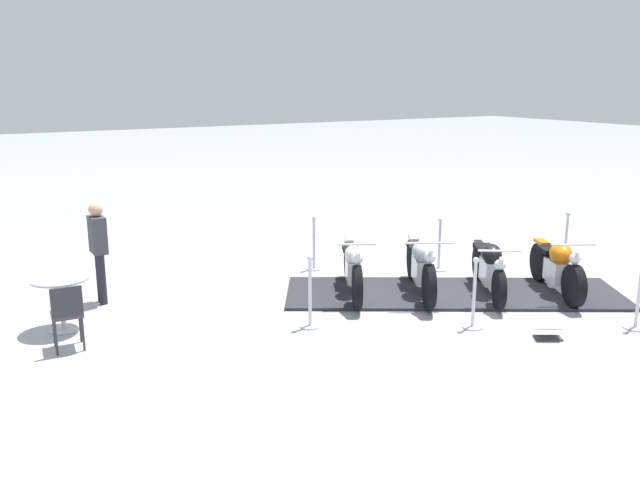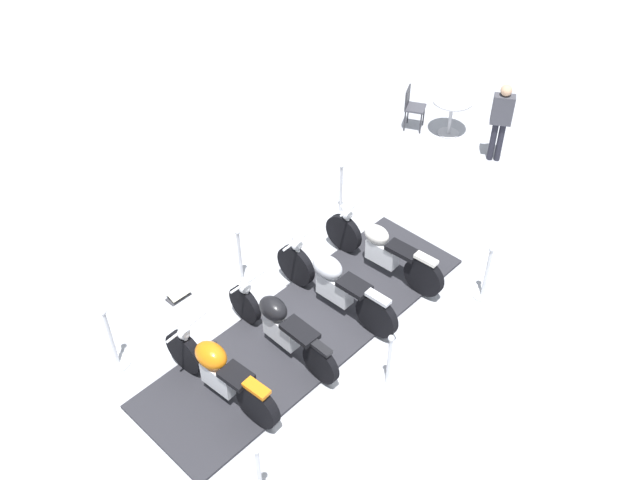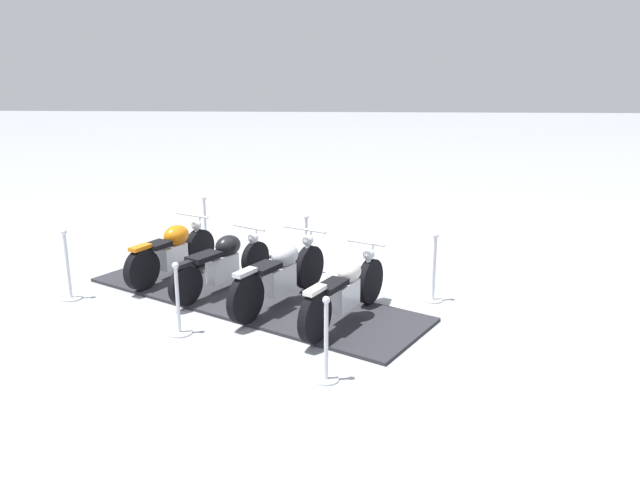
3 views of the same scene
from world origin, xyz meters
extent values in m
plane|color=#A8AAB2|center=(0.00, 0.00, 0.00)|extent=(80.00, 80.00, 0.00)
cube|color=#28282D|center=(0.00, 0.00, 0.02)|extent=(4.31, 5.69, 0.05)
cylinder|color=black|center=(0.16, 1.84, 0.39)|extent=(0.66, 0.42, 0.69)
cylinder|color=black|center=(1.58, 1.09, 0.39)|extent=(0.66, 0.42, 0.69)
cube|color=silver|center=(0.87, 1.47, 0.42)|extent=(0.58, 0.44, 0.37)
ellipsoid|color=silver|center=(0.75, 1.53, 0.74)|extent=(0.53, 0.47, 0.30)
cube|color=black|center=(1.20, 1.29, 0.69)|extent=(0.59, 0.48, 0.08)
cube|color=silver|center=(1.58, 1.09, 0.76)|extent=(0.40, 0.30, 0.06)
cylinder|color=silver|center=(0.23, 1.80, 0.68)|extent=(0.30, 0.20, 0.58)
cylinder|color=silver|center=(0.30, 1.77, 1.03)|extent=(0.31, 0.55, 0.04)
sphere|color=silver|center=(0.21, 1.81, 0.83)|extent=(0.18, 0.18, 0.18)
cylinder|color=black|center=(-0.42, 0.88, 0.40)|extent=(0.68, 0.45, 0.71)
cylinder|color=black|center=(1.00, 0.10, 0.40)|extent=(0.68, 0.45, 0.71)
cube|color=silver|center=(0.29, 0.49, 0.44)|extent=(0.62, 0.47, 0.40)
ellipsoid|color=#B7BAC1|center=(0.16, 0.56, 0.79)|extent=(0.62, 0.55, 0.35)
cube|color=black|center=(0.62, 0.31, 0.74)|extent=(0.58, 0.51, 0.08)
cube|color=#B7BAC1|center=(1.00, 0.10, 0.79)|extent=(0.41, 0.31, 0.06)
cylinder|color=silver|center=(-0.36, 0.85, 0.71)|extent=(0.26, 0.19, 0.61)
cylinder|color=silver|center=(-0.31, 0.82, 1.07)|extent=(0.41, 0.71, 0.04)
sphere|color=silver|center=(-0.39, 0.87, 0.87)|extent=(0.18, 0.18, 0.18)
cylinder|color=black|center=(-0.97, -0.07, 0.36)|extent=(0.58, 0.41, 0.62)
cylinder|color=black|center=(0.39, -0.91, 0.36)|extent=(0.58, 0.41, 0.62)
cube|color=silver|center=(-0.29, -0.49, 0.42)|extent=(0.59, 0.47, 0.40)
ellipsoid|color=black|center=(-0.41, -0.41, 0.76)|extent=(0.58, 0.53, 0.33)
cube|color=black|center=(0.04, -0.70, 0.71)|extent=(0.62, 0.54, 0.08)
cube|color=black|center=(0.39, -0.91, 0.70)|extent=(0.36, 0.29, 0.06)
cylinder|color=silver|center=(-0.91, -0.10, 0.62)|extent=(0.27, 0.20, 0.53)
cylinder|color=silver|center=(-0.85, -0.14, 0.94)|extent=(0.38, 0.58, 0.04)
sphere|color=silver|center=(-0.94, -0.09, 0.74)|extent=(0.18, 0.18, 0.18)
cylinder|color=black|center=(-1.50, -1.15, 0.39)|extent=(0.66, 0.43, 0.67)
cylinder|color=black|center=(-0.25, -1.78, 0.39)|extent=(0.66, 0.43, 0.67)
cube|color=silver|center=(-0.87, -1.47, 0.42)|extent=(0.58, 0.46, 0.37)
ellipsoid|color=#D16B0F|center=(-0.99, -1.41, 0.75)|extent=(0.60, 0.54, 0.35)
cube|color=black|center=(-0.58, -1.62, 0.70)|extent=(0.52, 0.47, 0.08)
cube|color=#D16B0F|center=(-0.25, -1.78, 0.75)|extent=(0.40, 0.32, 0.06)
cylinder|color=silver|center=(-1.43, -1.18, 0.67)|extent=(0.28, 0.19, 0.57)
cylinder|color=silver|center=(-1.36, -1.22, 1.02)|extent=(0.35, 0.64, 0.04)
sphere|color=silver|center=(-1.45, -1.17, 0.82)|extent=(0.18, 0.18, 0.18)
cylinder|color=silver|center=(-0.09, 2.83, 0.01)|extent=(0.30, 0.30, 0.03)
cylinder|color=silver|center=(-0.09, 2.83, 0.52)|extent=(0.05, 0.05, 0.99)
sphere|color=silver|center=(-0.09, 2.83, 1.05)|extent=(0.09, 0.09, 0.09)
cylinder|color=silver|center=(0.09, -2.83, 0.01)|extent=(0.34, 0.34, 0.03)
cylinder|color=silver|center=(0.09, -2.83, 0.54)|extent=(0.05, 0.05, 1.02)
sphere|color=silver|center=(0.09, -2.83, 1.08)|extent=(0.09, 0.09, 0.09)
cylinder|color=silver|center=(-1.31, 0.78, 0.01)|extent=(0.31, 0.31, 0.03)
cylinder|color=silver|center=(-1.31, 0.78, 0.51)|extent=(0.05, 0.05, 0.96)
sphere|color=silver|center=(-1.31, 0.78, 1.02)|extent=(0.09, 0.09, 0.09)
cylinder|color=silver|center=(-2.53, -1.27, 0.01)|extent=(0.36, 0.36, 0.03)
cylinder|color=silver|center=(-2.53, -1.27, 0.53)|extent=(0.05, 0.05, 1.01)
cylinder|color=silver|center=(1.31, -0.78, 0.01)|extent=(0.35, 0.35, 0.03)
cylinder|color=silver|center=(1.31, -0.78, 0.48)|extent=(0.05, 0.05, 0.92)
sphere|color=silver|center=(1.31, -0.78, 0.98)|extent=(0.09, 0.09, 0.09)
cylinder|color=silver|center=(2.53, 1.27, 0.01)|extent=(0.30, 0.30, 0.03)
cylinder|color=silver|center=(2.53, 1.27, 0.49)|extent=(0.05, 0.05, 0.94)
sphere|color=silver|center=(2.53, 1.27, 1.00)|extent=(0.09, 0.09, 0.09)
cube|color=#333338|center=(-2.18, 0.16, 0.01)|extent=(0.36, 0.42, 0.02)
cube|color=beige|center=(-2.18, 0.16, 0.14)|extent=(0.38, 0.41, 0.12)
cylinder|color=#B7B7BC|center=(1.59, 5.99, 0.01)|extent=(0.45, 0.45, 0.02)
cylinder|color=#B7B7BC|center=(1.59, 5.99, 0.39)|extent=(0.07, 0.07, 0.74)
cylinder|color=#B7B7BC|center=(1.59, 5.99, 0.78)|extent=(0.82, 0.82, 0.03)
cylinder|color=#2D2D33|center=(1.03, 6.20, 0.24)|extent=(0.03, 0.03, 0.47)
cylinder|color=#2D2D33|center=(1.00, 5.86, 0.24)|extent=(0.03, 0.03, 0.47)
cylinder|color=#2D2D33|center=(0.69, 6.22, 0.24)|extent=(0.03, 0.03, 0.47)
cylinder|color=#2D2D33|center=(0.66, 5.89, 0.24)|extent=(0.03, 0.03, 0.47)
cube|color=#3F3F47|center=(0.85, 6.04, 0.49)|extent=(0.43, 0.43, 0.04)
cube|color=#2D2D33|center=(0.66, 6.06, 0.72)|extent=(0.06, 0.40, 0.41)
cylinder|color=#23232D|center=(2.63, 5.22, 0.42)|extent=(0.12, 0.12, 0.84)
cylinder|color=#23232D|center=(2.49, 5.22, 0.42)|extent=(0.12, 0.12, 0.84)
cube|color=#3F3F47|center=(2.56, 5.22, 1.14)|extent=(0.40, 0.22, 0.59)
sphere|color=tan|center=(2.56, 5.22, 1.55)|extent=(0.22, 0.22, 0.22)
camera|label=1|loc=(-8.15, 7.34, 3.57)|focal=37.42mm
camera|label=2|loc=(1.72, -6.80, 7.88)|focal=38.65mm
camera|label=3|loc=(9.08, 1.53, 3.54)|focal=35.10mm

